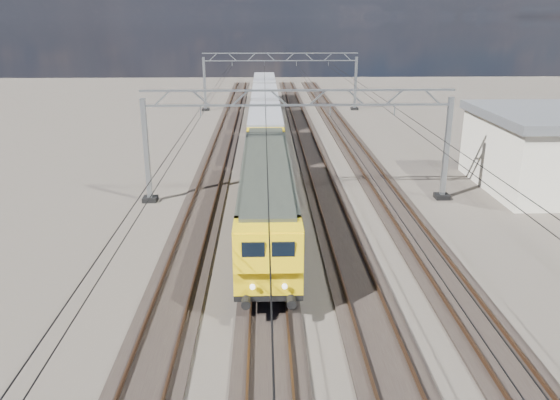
{
  "coord_description": "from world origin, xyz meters",
  "views": [
    {
      "loc": [
        -2.12,
        -29.59,
        11.3
      ],
      "look_at": [
        -1.33,
        -3.14,
        2.4
      ],
      "focal_mm": 35.0,
      "sensor_mm": 36.0,
      "label": 1
    }
  ],
  "objects_px": {
    "catenary_gantry_far": "(280,79)",
    "hopper_wagon_mid": "(265,104)",
    "catenary_gantry_mid": "(298,141)",
    "hopper_wagon_lead": "(265,129)",
    "hopper_wagon_third": "(264,88)",
    "locomotive": "(267,190)"
  },
  "relations": [
    {
      "from": "catenary_gantry_far",
      "to": "locomotive",
      "type": "relative_size",
      "value": 0.94
    },
    {
      "from": "hopper_wagon_lead",
      "to": "locomotive",
      "type": "bearing_deg",
      "value": -90.0
    },
    {
      "from": "locomotive",
      "to": "hopper_wagon_lead",
      "type": "relative_size",
      "value": 1.62
    },
    {
      "from": "catenary_gantry_far",
      "to": "locomotive",
      "type": "distance_m",
      "value": 41.21
    },
    {
      "from": "locomotive",
      "to": "hopper_wagon_mid",
      "type": "distance_m",
      "value": 31.9
    },
    {
      "from": "catenary_gantry_mid",
      "to": "hopper_wagon_lead",
      "type": "relative_size",
      "value": 1.53
    },
    {
      "from": "hopper_wagon_lead",
      "to": "hopper_wagon_mid",
      "type": "distance_m",
      "value": 14.2
    },
    {
      "from": "catenary_gantry_far",
      "to": "hopper_wagon_mid",
      "type": "bearing_deg",
      "value": -102.22
    },
    {
      "from": "hopper_wagon_mid",
      "to": "locomotive",
      "type": "bearing_deg",
      "value": -90.0
    },
    {
      "from": "hopper_wagon_mid",
      "to": "hopper_wagon_third",
      "type": "relative_size",
      "value": 1.0
    },
    {
      "from": "hopper_wagon_third",
      "to": "catenary_gantry_far",
      "type": "bearing_deg",
      "value": -68.05
    },
    {
      "from": "catenary_gantry_mid",
      "to": "hopper_wagon_lead",
      "type": "bearing_deg",
      "value": 99.05
    },
    {
      "from": "catenary_gantry_mid",
      "to": "catenary_gantry_far",
      "type": "xyz_separation_m",
      "value": [
        0.0,
        36.0,
        0.0
      ]
    },
    {
      "from": "catenary_gantry_mid",
      "to": "locomotive",
      "type": "bearing_deg",
      "value": -111.29
    },
    {
      "from": "hopper_wagon_third",
      "to": "catenary_gantry_mid",
      "type": "bearing_deg",
      "value": -87.2
    },
    {
      "from": "hopper_wagon_lead",
      "to": "hopper_wagon_mid",
      "type": "relative_size",
      "value": 1.0
    },
    {
      "from": "catenary_gantry_far",
      "to": "hopper_wagon_lead",
      "type": "distance_m",
      "value": 23.58
    },
    {
      "from": "catenary_gantry_mid",
      "to": "catenary_gantry_far",
      "type": "distance_m",
      "value": 36.0
    },
    {
      "from": "catenary_gantry_mid",
      "to": "hopper_wagon_third",
      "type": "bearing_deg",
      "value": 92.8
    },
    {
      "from": "catenary_gantry_far",
      "to": "hopper_wagon_mid",
      "type": "distance_m",
      "value": 9.6
    },
    {
      "from": "catenary_gantry_far",
      "to": "locomotive",
      "type": "height_order",
      "value": "catenary_gantry_far"
    },
    {
      "from": "catenary_gantry_far",
      "to": "hopper_wagon_third",
      "type": "relative_size",
      "value": 1.53
    }
  ]
}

